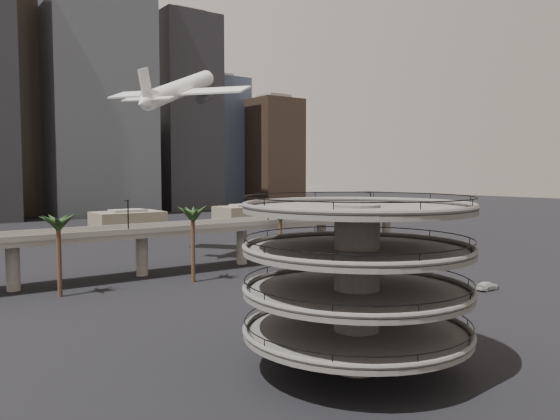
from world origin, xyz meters
TOP-DOWN VIEW (x-y plane):
  - ground at (0.00, 0.00)m, footprint 700.00×700.00m
  - parking_ramp at (-13.00, -4.00)m, footprint 22.20×22.20m
  - overpass at (0.00, 55.00)m, footprint 130.00×9.30m
  - palm_trees at (11.58, 47.18)m, footprint 76.40×18.40m
  - low_buildings at (6.89, 142.30)m, footprint 135.00×27.50m
  - skyline at (15.11, 217.08)m, footprint 269.00×86.00m
  - airborne_jet at (5.59, 72.39)m, footprint 31.45×29.97m
  - car_a at (3.27, 18.31)m, footprint 5.24×3.75m
  - car_b at (3.31, 23.55)m, footprint 4.70×1.71m
  - car_c at (29.94, 9.50)m, footprint 4.77×1.96m

SIDE VIEW (x-z plane):
  - ground at x=0.00m, z-range 0.00..0.00m
  - car_c at x=29.94m, z-range 0.00..1.38m
  - car_b at x=3.31m, z-range 0.00..1.54m
  - car_a at x=3.27m, z-range 0.00..1.66m
  - low_buildings at x=6.89m, z-range -0.54..6.26m
  - overpass at x=0.00m, z-range -0.01..14.69m
  - parking_ramp at x=-13.00m, z-range 1.16..18.51m
  - palm_trees at x=11.58m, z-range 4.30..18.30m
  - airborne_jet at x=5.59m, z-range 30.54..45.41m
  - skyline at x=15.11m, z-range -16.99..109.67m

